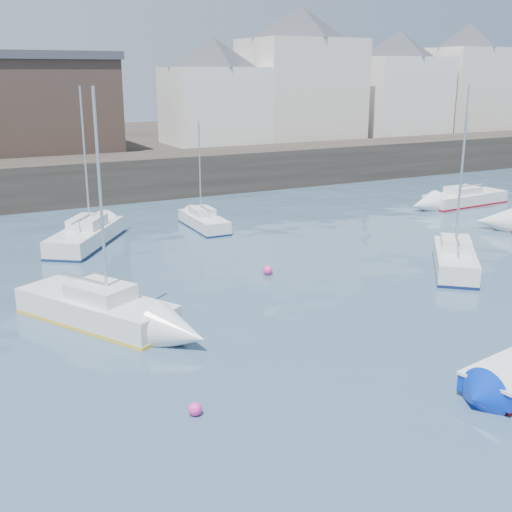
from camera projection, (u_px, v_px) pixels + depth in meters
name	position (u px, v px, depth m)	size (l,w,h in m)	color
water	(461.00, 421.00, 17.08)	(220.00, 220.00, 0.00)	#2D4760
quay_wall	(112.00, 178.00, 46.60)	(90.00, 5.00, 3.00)	#28231E
land_strip	(63.00, 152.00, 62.02)	(90.00, 32.00, 2.80)	#28231E
bldg_east_a	(301.00, 73.00, 59.31)	(13.36, 13.36, 11.80)	beige
bldg_east_b	(398.00, 83.00, 63.95)	(11.88, 11.88, 9.95)	white
bldg_east_c	(466.00, 77.00, 67.75)	(11.14, 11.14, 10.95)	beige
bldg_east_d	(214.00, 90.00, 55.34)	(11.14, 11.14, 8.95)	white
warehouse	(4.00, 103.00, 49.40)	(16.40, 10.40, 7.60)	#3D2D26
sailboat_b	(96.00, 308.00, 23.70)	(5.09, 6.79, 8.51)	silver
sailboat_c	(455.00, 259.00, 29.82)	(4.84, 5.31, 7.19)	silver
sailboat_f	(204.00, 221.00, 37.94)	(1.62, 4.80, 6.21)	silver
sailboat_g	(465.00, 198.00, 44.65)	(6.60, 2.54, 8.18)	silver
sailboat_h	(86.00, 235.00, 34.19)	(5.35, 6.42, 8.24)	silver
buoy_near	(195.00, 415.00, 17.40)	(0.38, 0.38, 0.38)	#FF329C
buoy_far	(268.00, 274.00, 29.41)	(0.44, 0.44, 0.44)	#FF329C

